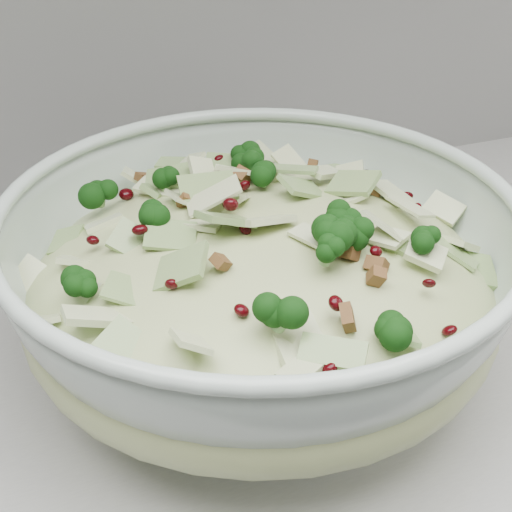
{
  "coord_description": "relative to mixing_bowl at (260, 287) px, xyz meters",
  "views": [
    {
      "loc": [
        0.35,
        1.17,
        1.32
      ],
      "look_at": [
        0.52,
        1.61,
        1.02
      ],
      "focal_mm": 50.0,
      "sensor_mm": 36.0,
      "label": 1
    }
  ],
  "objects": [
    {
      "name": "salad",
      "position": [
        0.0,
        0.0,
        0.03
      ],
      "size": [
        0.42,
        0.42,
        0.17
      ],
      "rotation": [
        0.0,
        0.0,
        0.09
      ],
      "color": "#C3CC8C",
      "rests_on": "mixing_bowl"
    },
    {
      "name": "mixing_bowl",
      "position": [
        0.0,
        0.0,
        0.0
      ],
      "size": [
        0.44,
        0.44,
        0.17
      ],
      "rotation": [
        0.0,
        0.0,
        0.06
      ],
      "color": "#B4C6B9",
      "rests_on": "counter"
    }
  ]
}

